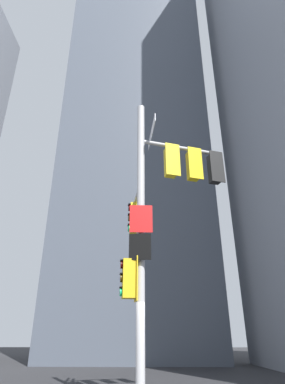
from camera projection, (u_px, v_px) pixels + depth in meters
The scene contains 2 objects.
building_mid_block at pixel (137, 126), 35.57m from camera, with size 13.04×13.04×46.50m, color #4C5460.
signal_pole_assembly at pixel (159, 209), 9.59m from camera, with size 3.29×3.14×8.78m.
Camera 1 is at (0.31, -8.59, 1.67)m, focal length 29.77 mm.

